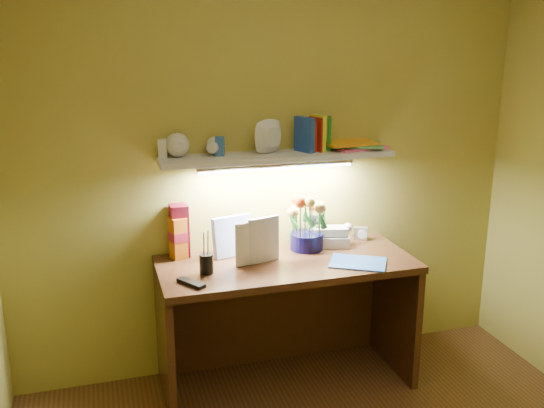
# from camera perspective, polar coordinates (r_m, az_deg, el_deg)

# --- Properties ---
(desk) EXTENTS (1.40, 0.60, 0.75)m
(desk) POSITION_cam_1_polar(r_m,az_deg,el_deg) (3.48, 1.36, -11.17)
(desk) COLOR #33190D
(desk) RESTS_ON ground
(flower_bouquet) EXTENTS (0.28, 0.28, 0.34)m
(flower_bouquet) POSITION_cam_1_polar(r_m,az_deg,el_deg) (3.46, 3.31, -1.61)
(flower_bouquet) COLOR #090836
(flower_bouquet) RESTS_ON desk
(telephone) EXTENTS (0.25, 0.21, 0.13)m
(telephone) POSITION_cam_1_polar(r_m,az_deg,el_deg) (3.57, 5.45, -2.86)
(telephone) COLOR beige
(telephone) RESTS_ON desk
(desk_clock) EXTENTS (0.09, 0.07, 0.08)m
(desk_clock) POSITION_cam_1_polar(r_m,az_deg,el_deg) (3.69, 8.33, -2.76)
(desk_clock) COLOR silver
(desk_clock) RESTS_ON desk
(whisky_bottle) EXTENTS (0.10, 0.10, 0.30)m
(whisky_bottle) POSITION_cam_1_polar(r_m,az_deg,el_deg) (3.36, -8.85, -2.68)
(whisky_bottle) COLOR #C05F13
(whisky_bottle) RESTS_ON desk
(whisky_box) EXTENTS (0.10, 0.10, 0.30)m
(whisky_box) POSITION_cam_1_polar(r_m,az_deg,el_deg) (3.39, -8.70, -2.51)
(whisky_box) COLOR #570A18
(whisky_box) RESTS_ON desk
(pen_cup) EXTENTS (0.09, 0.09, 0.18)m
(pen_cup) POSITION_cam_1_polar(r_m,az_deg,el_deg) (3.15, -6.21, -4.99)
(pen_cup) COLOR black
(pen_cup) RESTS_ON desk
(art_card) EXTENTS (0.23, 0.10, 0.22)m
(art_card) POSITION_cam_1_polar(r_m,az_deg,el_deg) (3.38, -3.76, -3.02)
(art_card) COLOR silver
(art_card) RESTS_ON desk
(tv_remote) EXTENTS (0.13, 0.16, 0.02)m
(tv_remote) POSITION_cam_1_polar(r_m,az_deg,el_deg) (3.05, -7.62, -7.37)
(tv_remote) COLOR black
(tv_remote) RESTS_ON desk
(blue_folder) EXTENTS (0.37, 0.34, 0.01)m
(blue_folder) POSITION_cam_1_polar(r_m,az_deg,el_deg) (3.33, 8.10, -5.48)
(blue_folder) COLOR #3267B7
(blue_folder) RESTS_ON desk
(desk_book_a) EXTENTS (0.18, 0.06, 0.24)m
(desk_book_a) POSITION_cam_1_polar(r_m,az_deg,el_deg) (3.20, -3.46, -3.96)
(desk_book_a) COLOR silver
(desk_book_a) RESTS_ON desk
(desk_book_b) EXTENTS (0.19, 0.06, 0.25)m
(desk_book_b) POSITION_cam_1_polar(r_m,az_deg,el_deg) (3.23, -2.22, -3.66)
(desk_book_b) COLOR silver
(desk_book_b) RESTS_ON desk
(wall_shelf) EXTENTS (1.31, 0.33, 0.23)m
(wall_shelf) POSITION_cam_1_polar(r_m,az_deg,el_deg) (3.34, 0.84, 5.11)
(wall_shelf) COLOR silver
(wall_shelf) RESTS_ON ground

